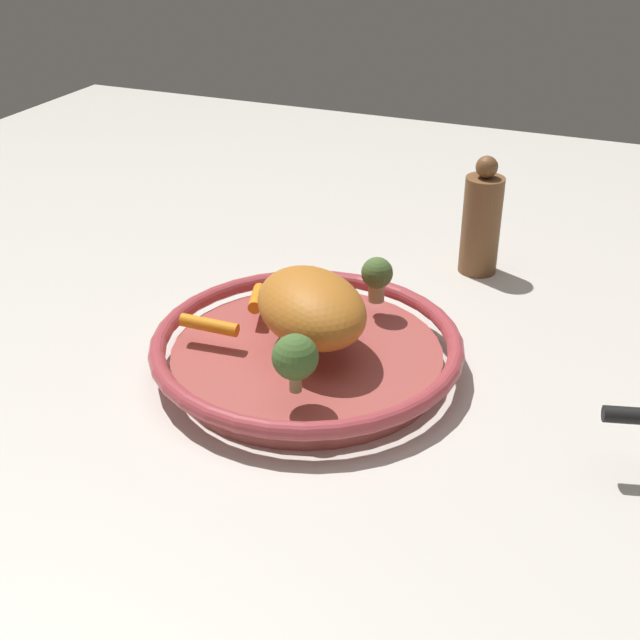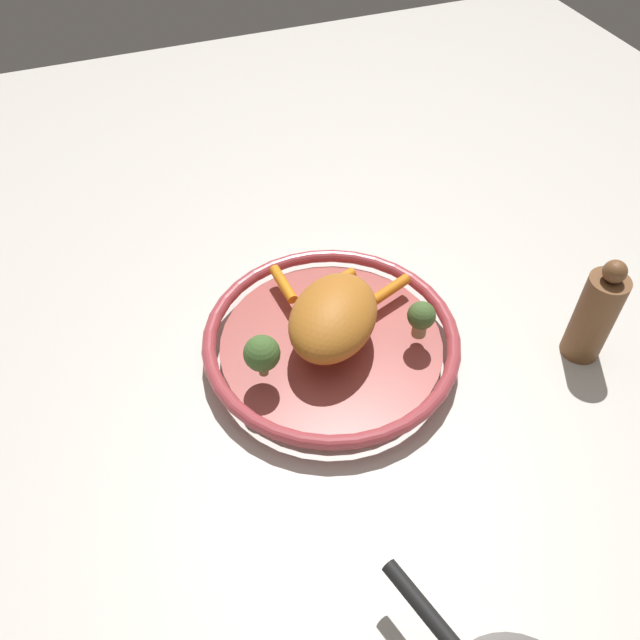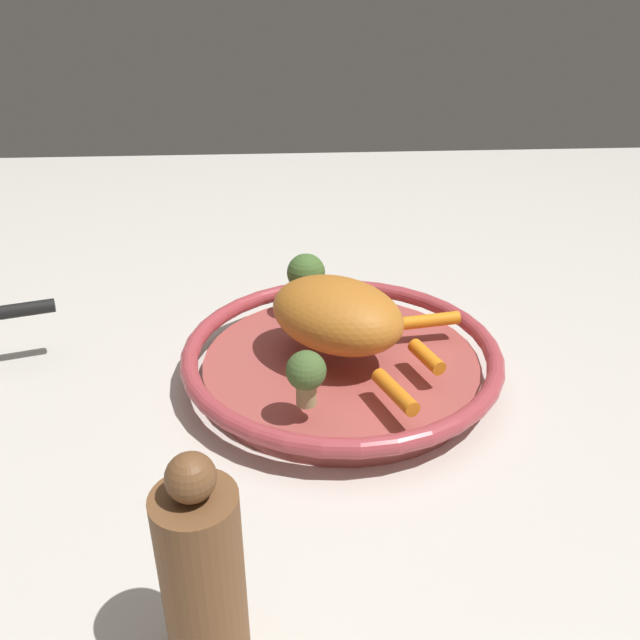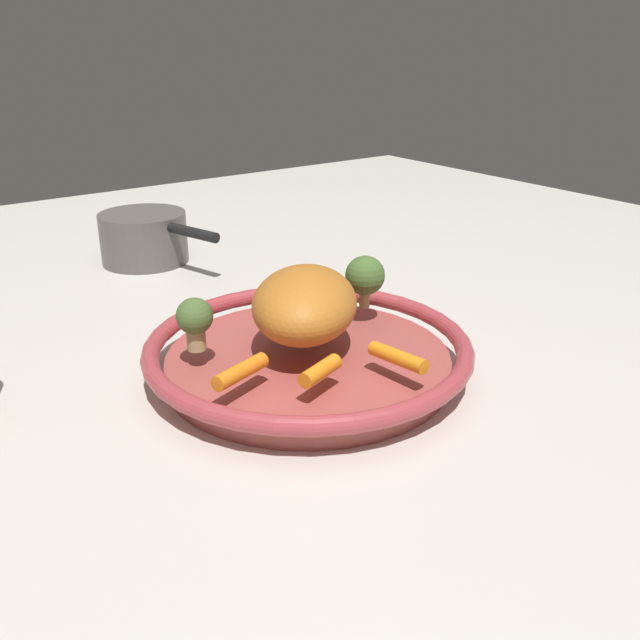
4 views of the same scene
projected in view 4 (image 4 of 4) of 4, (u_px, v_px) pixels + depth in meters
name	position (u px, v px, depth m)	size (l,w,h in m)	color
ground_plane	(308.00, 374.00, 0.77)	(2.09, 2.09, 0.00)	beige
serving_bowl	(308.00, 355.00, 0.76)	(0.36, 0.36, 0.04)	#A84C47
roast_chicken_piece	(303.00, 304.00, 0.74)	(0.16, 0.11, 0.07)	#BB6D25
baby_carrot_back	(398.00, 357.00, 0.69)	(0.02, 0.02, 0.07)	orange
baby_carrot_near_rim	(320.00, 371.00, 0.66)	(0.02, 0.02, 0.05)	orange
baby_carrot_center	(241.00, 372.00, 0.66)	(0.02, 0.02, 0.07)	orange
broccoli_floret_small	(365.00, 276.00, 0.82)	(0.05, 0.05, 0.06)	tan
broccoli_floret_large	(195.00, 319.00, 0.72)	(0.04, 0.04, 0.06)	tan
saucepan	(145.00, 238.00, 1.13)	(0.23, 0.14, 0.08)	#56514C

